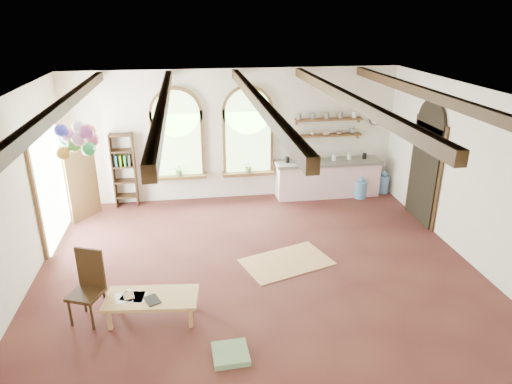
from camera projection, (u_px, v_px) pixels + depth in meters
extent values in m
plane|color=#552B23|center=(257.00, 266.00, 8.52)|extent=(8.00, 8.00, 0.00)
cube|color=brown|center=(178.00, 144.00, 10.94)|extent=(1.24, 0.08, 1.64)
cylinder|color=brown|center=(176.00, 113.00, 10.66)|extent=(1.24, 0.08, 1.24)
cube|color=#93BE72|center=(178.00, 145.00, 10.91)|extent=(1.10, 0.04, 1.50)
cube|color=brown|center=(180.00, 177.00, 11.15)|extent=(1.30, 0.28, 0.08)
cube|color=brown|center=(248.00, 142.00, 11.18)|extent=(1.24, 0.08, 1.64)
cylinder|color=brown|center=(248.00, 111.00, 10.90)|extent=(1.24, 0.08, 1.24)
cube|color=#93BE72|center=(248.00, 142.00, 11.14)|extent=(1.10, 0.04, 1.50)
cube|color=brown|center=(249.00, 173.00, 11.39)|extent=(1.30, 0.28, 0.08)
cube|color=brown|center=(50.00, 186.00, 9.19)|extent=(0.10, 1.90, 2.50)
cube|color=black|center=(424.00, 174.00, 10.04)|extent=(0.10, 1.30, 2.40)
cube|color=#FBD5D5|center=(327.00, 180.00, 11.62)|extent=(2.60, 0.55, 0.86)
cube|color=gray|center=(328.00, 162.00, 11.44)|extent=(2.68, 0.62, 0.08)
cube|color=brown|center=(328.00, 135.00, 11.36)|extent=(1.70, 0.24, 0.04)
cube|color=brown|center=(329.00, 119.00, 11.22)|extent=(1.70, 0.24, 0.04)
cylinder|color=black|center=(376.00, 119.00, 11.47)|extent=(0.32, 0.04, 0.32)
cube|color=#331F10|center=(113.00, 171.00, 10.82)|extent=(0.03, 0.32, 1.80)
cube|color=#331F10|center=(135.00, 170.00, 10.89)|extent=(0.03, 0.32, 1.80)
cube|color=tan|center=(152.00, 298.00, 6.94)|extent=(1.46, 0.79, 0.05)
cube|color=tan|center=(109.00, 319.00, 6.78)|extent=(0.06, 0.06, 0.35)
cube|color=tan|center=(191.00, 317.00, 6.83)|extent=(0.06, 0.06, 0.35)
cube|color=tan|center=(117.00, 301.00, 7.20)|extent=(0.06, 0.06, 0.35)
cube|color=tan|center=(193.00, 299.00, 7.26)|extent=(0.06, 0.06, 0.35)
cube|color=#331F10|center=(86.00, 294.00, 6.87)|extent=(0.59, 0.59, 0.05)
cube|color=#331F10|center=(91.00, 268.00, 6.93)|extent=(0.43, 0.21, 0.67)
cube|color=tan|center=(287.00, 262.00, 8.65)|extent=(1.85, 1.46, 0.02)
cube|color=#6C9164|center=(231.00, 354.00, 6.29)|extent=(0.51, 0.51, 0.09)
cylinder|color=#598CBE|center=(361.00, 190.00, 11.54)|extent=(0.30, 0.30, 0.44)
sphere|color=#598CBE|center=(361.00, 180.00, 11.44)|extent=(0.16, 0.16, 0.16)
cylinder|color=#598CBE|center=(383.00, 184.00, 11.90)|extent=(0.31, 0.31, 0.46)
sphere|color=#598CBE|center=(384.00, 174.00, 11.80)|extent=(0.16, 0.16, 0.16)
cylinder|color=silver|center=(74.00, 115.00, 7.83)|extent=(0.01, 0.01, 0.85)
sphere|color=green|center=(90.00, 148.00, 8.10)|extent=(0.23, 0.23, 0.23)
sphere|color=#D9487C|center=(92.00, 140.00, 8.17)|extent=(0.23, 0.23, 0.23)
sphere|color=orange|center=(90.00, 131.00, 8.25)|extent=(0.23, 0.23, 0.23)
sphere|color=white|center=(79.00, 127.00, 8.08)|extent=(0.23, 0.23, 0.23)
sphere|color=orange|center=(75.00, 146.00, 8.24)|extent=(0.23, 0.23, 0.23)
sphere|color=#55C88E|center=(65.00, 140.00, 8.14)|extent=(0.23, 0.23, 0.23)
sphere|color=pink|center=(67.00, 136.00, 7.96)|extent=(0.23, 0.23, 0.23)
sphere|color=#363DE6|center=(61.00, 131.00, 7.81)|extent=(0.23, 0.23, 0.23)
sphere|color=#F5AC36|center=(63.00, 154.00, 7.80)|extent=(0.23, 0.23, 0.23)
sphere|color=#5CD44A|center=(74.00, 145.00, 7.85)|extent=(0.23, 0.23, 0.23)
sphere|color=#FFBBEB|center=(78.00, 139.00, 7.75)|extent=(0.23, 0.23, 0.23)
sphere|color=#BE51BD|center=(87.00, 132.00, 7.73)|extent=(0.23, 0.23, 0.23)
sphere|color=green|center=(88.00, 150.00, 8.02)|extent=(0.23, 0.23, 0.23)
imported|color=olive|center=(123.00, 297.00, 6.91)|extent=(0.20, 0.25, 0.02)
cube|color=black|center=(152.00, 300.00, 6.84)|extent=(0.29, 0.33, 0.01)
imported|color=#598C4C|center=(179.00, 170.00, 11.06)|extent=(0.27, 0.23, 0.30)
imported|color=#598C4C|center=(249.00, 166.00, 11.29)|extent=(0.27, 0.23, 0.30)
imported|color=white|center=(298.00, 134.00, 11.24)|extent=(0.12, 0.10, 0.10)
imported|color=beige|center=(312.00, 133.00, 11.28)|extent=(0.10, 0.10, 0.09)
imported|color=beige|center=(326.00, 133.00, 11.34)|extent=(0.22, 0.22, 0.05)
imported|color=#8C664C|center=(339.00, 133.00, 11.39)|extent=(0.20, 0.20, 0.06)
imported|color=slate|center=(353.00, 130.00, 11.41)|extent=(0.18, 0.18, 0.19)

